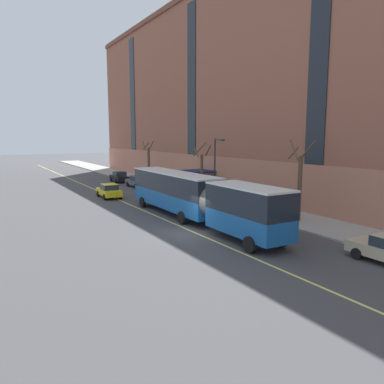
# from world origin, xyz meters

# --- Properties ---
(ground_plane) EXTENTS (260.00, 260.00, 0.00)m
(ground_plane) POSITION_xyz_m (0.00, 0.00, 0.00)
(ground_plane) COLOR #424244
(sidewalk) EXTENTS (5.04, 160.00, 0.15)m
(sidewalk) POSITION_xyz_m (9.41, 3.00, 0.07)
(sidewalk) COLOR #9E9B93
(sidewalk) RESTS_ON ground
(apartment_facade) EXTENTS (15.20, 110.00, 25.21)m
(apartment_facade) POSITION_xyz_m (17.91, 0.00, 12.59)
(apartment_facade) COLOR #935642
(apartment_facade) RESTS_ON ground
(city_bus) EXTENTS (2.91, 19.83, 3.71)m
(city_bus) POSITION_xyz_m (1.78, 2.83, 2.15)
(city_bus) COLOR #19569E
(city_bus) RESTS_ON ground
(parked_car_black_1) EXTENTS (2.04, 4.33, 1.56)m
(parked_car_black_1) POSITION_xyz_m (5.54, 31.21, 0.78)
(parked_car_black_1) COLOR black
(parked_car_black_1) RESTS_ON ground
(parked_car_champagne_2) EXTENTS (2.03, 4.78, 1.56)m
(parked_car_champagne_2) POSITION_xyz_m (5.67, 16.12, 0.78)
(parked_car_champagne_2) COLOR #BCAD89
(parked_car_champagne_2) RESTS_ON ground
(parked_car_darkgray_3) EXTENTS (1.92, 4.60, 1.56)m
(parked_car_darkgray_3) POSITION_xyz_m (5.70, 24.47, 0.78)
(parked_car_darkgray_3) COLOR #4C4C51
(parked_car_darkgray_3) RESTS_ON ground
(parked_car_red_4) EXTENTS (1.90, 4.40, 1.56)m
(parked_car_red_4) POSITION_xyz_m (5.77, 0.84, 0.78)
(parked_car_red_4) COLOR #B21E19
(parked_car_red_4) RESTS_ON ground
(parked_car_silver_5) EXTENTS (2.10, 4.47, 1.56)m
(parked_car_silver_5) POSITION_xyz_m (5.59, 7.32, 0.78)
(parked_car_silver_5) COLOR #B7B7BC
(parked_car_silver_5) RESTS_ON ground
(taxi_cab) EXTENTS (2.10, 4.43, 1.56)m
(taxi_cab) POSITION_xyz_m (-0.35, 17.94, 0.78)
(taxi_cab) COLOR yellow
(taxi_cab) RESTS_ON ground
(street_tree_mid_block) EXTENTS (1.74, 1.75, 6.42)m
(street_tree_mid_block) POSITION_xyz_m (8.95, -1.25, 3.25)
(street_tree_mid_block) COLOR brown
(street_tree_mid_block) RESTS_ON sidewalk
(street_tree_far_uptown) EXTENTS (1.83, 1.87, 5.95)m
(street_tree_far_uptown) POSITION_xyz_m (8.98, 13.42, 3.00)
(street_tree_far_uptown) COLOR brown
(street_tree_far_uptown) RESTS_ON sidewalk
(street_tree_far_downtown) EXTENTS (1.55, 1.45, 6.00)m
(street_tree_far_downtown) POSITION_xyz_m (8.93, 28.07, 3.08)
(street_tree_far_downtown) COLOR brown
(street_tree_far_downtown) RESTS_ON sidewalk
(street_lamp) EXTENTS (0.36, 1.48, 6.43)m
(street_lamp) POSITION_xyz_m (7.49, 8.33, 4.13)
(street_lamp) COLOR #2D2D30
(street_lamp) RESTS_ON sidewalk
(lane_centerline) EXTENTS (0.16, 140.00, 0.01)m
(lane_centerline) POSITION_xyz_m (0.08, 3.00, 0.00)
(lane_centerline) COLOR #E0D66B
(lane_centerline) RESTS_ON ground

